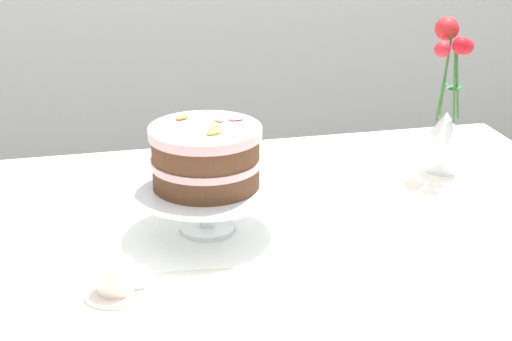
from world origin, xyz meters
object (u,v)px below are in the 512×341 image
Objects in this scene: layer_cake at (206,156)px; flower_vase at (447,112)px; cake_stand at (207,193)px; teacup at (116,280)px; dining_table at (290,268)px.

flower_vase is (0.60, 0.20, -0.02)m from layer_cake.
cake_stand is 0.08m from layer_cake.
flower_vase is at bearing 27.29° from teacup.
layer_cake is at bearing 173.71° from dining_table.
flower_vase is 3.13× the size of teacup.
cake_stand is at bearing 46.78° from teacup.
cake_stand is 2.52× the size of teacup.
layer_cake is 0.63m from flower_vase.
cake_stand is at bearing 173.71° from dining_table.
layer_cake reaches higher than dining_table.
cake_stand reaches higher than dining_table.
dining_table is 0.30m from layer_cake.
flower_vase is at bearing 18.76° from cake_stand.
flower_vase reaches higher than layer_cake.
dining_table is at bearing -6.29° from layer_cake.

